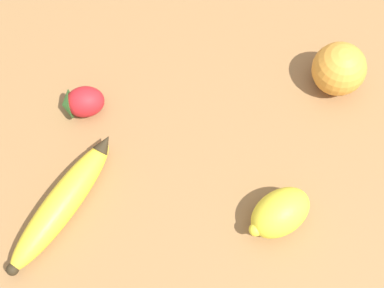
{
  "coord_description": "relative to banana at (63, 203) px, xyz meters",
  "views": [
    {
      "loc": [
        -0.23,
        -0.11,
        0.64
      ],
      "look_at": [
        -0.01,
        0.05,
        0.03
      ],
      "focal_mm": 50.0,
      "sensor_mm": 36.0,
      "label": 1
    }
  ],
  "objects": [
    {
      "name": "ground_plane",
      "position": [
        0.17,
        -0.13,
        -0.02
      ],
      "size": [
        3.0,
        3.0,
        0.0
      ],
      "primitive_type": "plane",
      "color": "olive"
    },
    {
      "name": "orange",
      "position": [
        0.35,
        -0.17,
        0.02
      ],
      "size": [
        0.07,
        0.07,
        0.07
      ],
      "color": "orange",
      "rests_on": "ground_plane"
    },
    {
      "name": "strawberry",
      "position": [
        0.12,
        0.07,
        0.0
      ],
      "size": [
        0.07,
        0.07,
        0.04
      ],
      "rotation": [
        0.0,
        0.0,
        2.37
      ],
      "color": "red",
      "rests_on": "ground_plane"
    },
    {
      "name": "lemon",
      "position": [
        0.14,
        -0.22,
        0.01
      ],
      "size": [
        0.09,
        0.08,
        0.05
      ],
      "rotation": [
        0.0,
        0.0,
        2.8
      ],
      "color": "yellow",
      "rests_on": "ground_plane"
    },
    {
      "name": "banana",
      "position": [
        0.0,
        0.0,
        0.0
      ],
      "size": [
        0.2,
        0.05,
        0.04
      ],
      "rotation": [
        0.0,
        0.0,
        0.08
      ],
      "color": "yellow",
      "rests_on": "ground_plane"
    }
  ]
}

